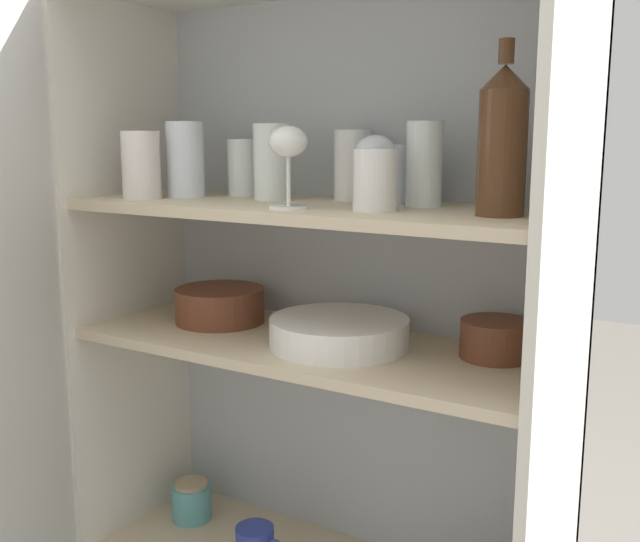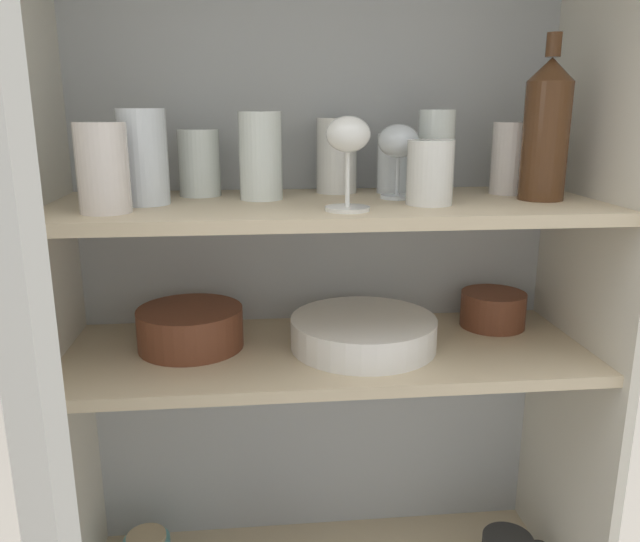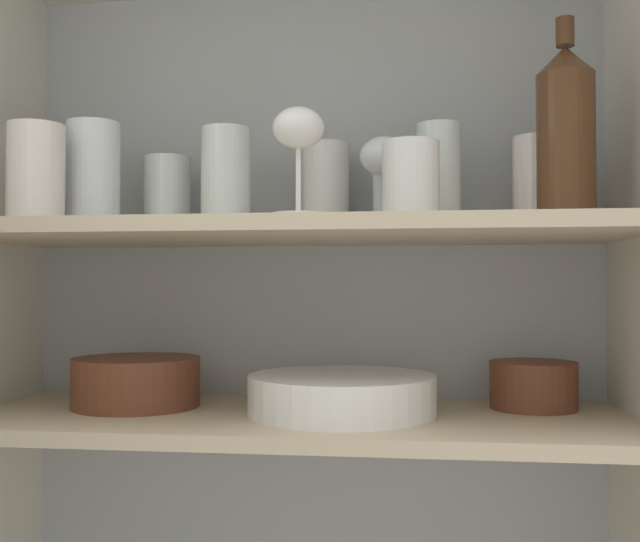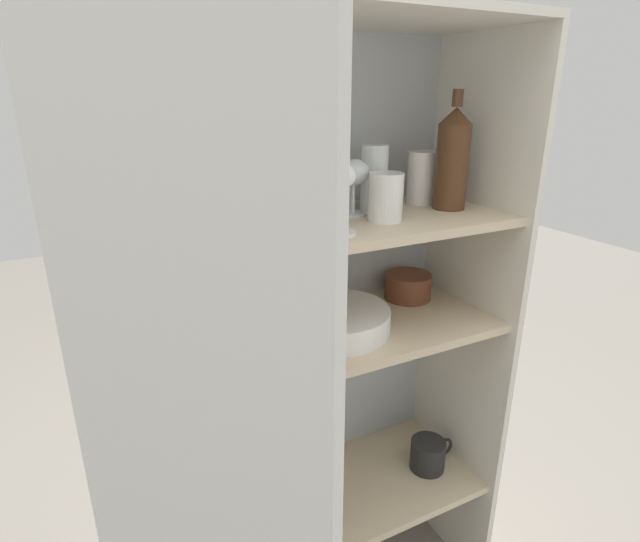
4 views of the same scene
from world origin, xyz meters
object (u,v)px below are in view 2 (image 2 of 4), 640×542
Objects in this scene: serving_bowl_small at (493,308)px; plate_stack_white at (363,332)px; wine_bottle at (546,129)px; mixing_bowl_large at (190,326)px.

plate_stack_white is at bearing -162.91° from serving_bowl_small.
mixing_bowl_large is (-0.60, 0.05, -0.34)m from wine_bottle.
plate_stack_white is at bearing -5.68° from mixing_bowl_large.
wine_bottle reaches higher than plate_stack_white.
mixing_bowl_large reaches higher than plate_stack_white.
wine_bottle is 0.46m from plate_stack_white.
wine_bottle is at bearing -4.35° from mixing_bowl_large.
mixing_bowl_large reaches higher than serving_bowl_small.
plate_stack_white is at bearing 177.03° from wine_bottle.
wine_bottle is at bearing -73.72° from serving_bowl_small.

